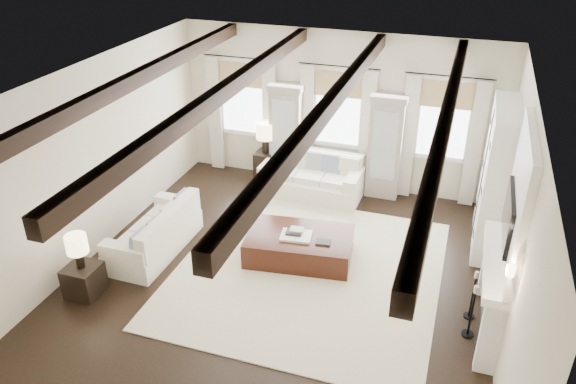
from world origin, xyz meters
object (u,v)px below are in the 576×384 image
(ottoman, at_px, (299,246))
(side_table_back, at_px, (266,166))
(side_table_front, at_px, (84,280))
(sofa_left, at_px, (157,234))
(sofa_back, at_px, (312,178))

(ottoman, xyz_separation_m, side_table_back, (-1.55, 2.56, 0.09))
(side_table_back, bearing_deg, side_table_front, -105.97)
(sofa_left, distance_m, side_table_back, 3.23)
(sofa_back, relative_size, ottoman, 1.18)
(sofa_back, distance_m, side_table_front, 4.85)
(ottoman, bearing_deg, side_table_front, -152.72)
(sofa_left, bearing_deg, side_table_back, 75.20)
(ottoman, bearing_deg, sofa_left, -173.88)
(sofa_back, distance_m, ottoman, 2.32)
(side_table_back, bearing_deg, ottoman, -58.89)
(sofa_back, xyz_separation_m, ottoman, (0.44, -2.27, -0.12))
(sofa_back, xyz_separation_m, side_table_front, (-2.40, -4.22, -0.10))
(sofa_back, relative_size, side_table_back, 3.19)
(sofa_left, bearing_deg, sofa_back, 55.65)
(side_table_front, distance_m, side_table_back, 4.69)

